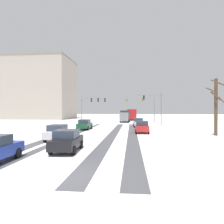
{
  "coord_description": "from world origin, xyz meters",
  "views": [
    {
      "loc": [
        3.14,
        -9.26,
        3.09
      ],
      "look_at": [
        0.0,
        23.81,
        2.8
      ],
      "focal_mm": 32.85,
      "sensor_mm": 36.0,
      "label": 1
    }
  ],
  "objects_px": {
    "traffic_signal_near_right": "(155,104)",
    "bus_oncoming": "(131,114)",
    "bare_tree_sidewalk_mid": "(216,105)",
    "car_silver_lead": "(138,122)",
    "box_truck_delivery": "(125,116)",
    "traffic_signal_far_left": "(91,103)",
    "car_red_third": "(142,127)",
    "car_white_fourth": "(58,132)",
    "car_black_fifth": "(67,140)",
    "traffic_signal_far_right": "(144,104)",
    "office_building_far_left_block": "(42,89)",
    "car_dark_green_second": "(85,124)"
  },
  "relations": [
    {
      "from": "traffic_signal_far_right",
      "to": "bare_tree_sidewalk_mid",
      "type": "xyz_separation_m",
      "value": [
        7.0,
        -27.54,
        -1.01
      ]
    },
    {
      "from": "bus_oncoming",
      "to": "traffic_signal_far_left",
      "type": "bearing_deg",
      "value": -121.38
    },
    {
      "from": "car_red_third",
      "to": "car_black_fifth",
      "type": "xyz_separation_m",
      "value": [
        -6.24,
        -13.24,
        0.0
      ]
    },
    {
      "from": "traffic_signal_near_right",
      "to": "car_black_fifth",
      "type": "relative_size",
      "value": 1.56
    },
    {
      "from": "traffic_signal_far_left",
      "to": "car_silver_lead",
      "type": "height_order",
      "value": "traffic_signal_far_left"
    },
    {
      "from": "car_red_third",
      "to": "car_black_fifth",
      "type": "bearing_deg",
      "value": -115.25
    },
    {
      "from": "car_white_fourth",
      "to": "bare_tree_sidewalk_mid",
      "type": "height_order",
      "value": "bare_tree_sidewalk_mid"
    },
    {
      "from": "traffic_signal_far_left",
      "to": "bare_tree_sidewalk_mid",
      "type": "bearing_deg",
      "value": -49.46
    },
    {
      "from": "traffic_signal_near_right",
      "to": "car_white_fourth",
      "type": "relative_size",
      "value": 1.58
    },
    {
      "from": "car_red_third",
      "to": "box_truck_delivery",
      "type": "relative_size",
      "value": 0.55
    },
    {
      "from": "car_silver_lead",
      "to": "bus_oncoming",
      "type": "distance_m",
      "value": 26.79
    },
    {
      "from": "car_red_third",
      "to": "bare_tree_sidewalk_mid",
      "type": "height_order",
      "value": "bare_tree_sidewalk_mid"
    },
    {
      "from": "car_black_fifth",
      "to": "office_building_far_left_block",
      "type": "bearing_deg",
      "value": 116.06
    },
    {
      "from": "bare_tree_sidewalk_mid",
      "to": "box_truck_delivery",
      "type": "bearing_deg",
      "value": 113.35
    },
    {
      "from": "box_truck_delivery",
      "to": "bus_oncoming",
      "type": "bearing_deg",
      "value": 82.1
    },
    {
      "from": "car_white_fourth",
      "to": "car_black_fifth",
      "type": "distance_m",
      "value": 6.02
    },
    {
      "from": "bus_oncoming",
      "to": "office_building_far_left_block",
      "type": "distance_m",
      "value": 34.0
    },
    {
      "from": "box_truck_delivery",
      "to": "bare_tree_sidewalk_mid",
      "type": "height_order",
      "value": "bare_tree_sidewalk_mid"
    },
    {
      "from": "traffic_signal_near_right",
      "to": "car_white_fourth",
      "type": "bearing_deg",
      "value": -120.11
    },
    {
      "from": "car_silver_lead",
      "to": "car_white_fourth",
      "type": "height_order",
      "value": "same"
    },
    {
      "from": "car_red_third",
      "to": "box_truck_delivery",
      "type": "bearing_deg",
      "value": 96.96
    },
    {
      "from": "traffic_signal_near_right",
      "to": "car_white_fourth",
      "type": "xyz_separation_m",
      "value": [
        -12.08,
        -20.83,
        -3.54
      ]
    },
    {
      "from": "traffic_signal_far_left",
      "to": "bare_tree_sidewalk_mid",
      "type": "relative_size",
      "value": 0.94
    },
    {
      "from": "car_silver_lead",
      "to": "car_dark_green_second",
      "type": "height_order",
      "value": "same"
    },
    {
      "from": "car_silver_lead",
      "to": "box_truck_delivery",
      "type": "height_order",
      "value": "box_truck_delivery"
    },
    {
      "from": "traffic_signal_near_right",
      "to": "traffic_signal_far_right",
      "type": "height_order",
      "value": "same"
    },
    {
      "from": "car_silver_lead",
      "to": "car_red_third",
      "type": "height_order",
      "value": "same"
    },
    {
      "from": "traffic_signal_near_right",
      "to": "office_building_far_left_block",
      "type": "relative_size",
      "value": 0.3
    },
    {
      "from": "car_silver_lead",
      "to": "traffic_signal_far_right",
      "type": "bearing_deg",
      "value": 82.66
    },
    {
      "from": "car_white_fourth",
      "to": "car_red_third",
      "type": "bearing_deg",
      "value": 41.33
    },
    {
      "from": "bus_oncoming",
      "to": "bare_tree_sidewalk_mid",
      "type": "xyz_separation_m",
      "value": [
        10.28,
        -39.12,
        1.71
      ]
    },
    {
      "from": "box_truck_delivery",
      "to": "car_red_third",
      "type": "bearing_deg",
      "value": -83.04
    },
    {
      "from": "car_silver_lead",
      "to": "car_black_fifth",
      "type": "height_order",
      "value": "same"
    },
    {
      "from": "car_silver_lead",
      "to": "box_truck_delivery",
      "type": "xyz_separation_m",
      "value": [
        -2.94,
        15.14,
        0.82
      ]
    },
    {
      "from": "traffic_signal_near_right",
      "to": "office_building_far_left_block",
      "type": "xyz_separation_m",
      "value": [
        -36.89,
        30.03,
        6.38
      ]
    },
    {
      "from": "car_red_third",
      "to": "office_building_far_left_block",
      "type": "bearing_deg",
      "value": 128.13
    },
    {
      "from": "traffic_signal_far_left",
      "to": "bare_tree_sidewalk_mid",
      "type": "xyz_separation_m",
      "value": [
        19.93,
        -23.3,
        -1.1
      ]
    },
    {
      "from": "car_black_fifth",
      "to": "bare_tree_sidewalk_mid",
      "type": "distance_m",
      "value": 18.83
    },
    {
      "from": "car_silver_lead",
      "to": "car_white_fourth",
      "type": "distance_m",
      "value": 20.0
    },
    {
      "from": "box_truck_delivery",
      "to": "office_building_far_left_block",
      "type": "height_order",
      "value": "office_building_far_left_block"
    },
    {
      "from": "traffic_signal_far_right",
      "to": "bus_oncoming",
      "type": "distance_m",
      "value": 12.34
    },
    {
      "from": "traffic_signal_near_right",
      "to": "bus_oncoming",
      "type": "distance_m",
      "value": 24.43
    },
    {
      "from": "traffic_signal_far_right",
      "to": "office_building_far_left_block",
      "type": "xyz_separation_m",
      "value": [
        -35.56,
        17.75,
        6.04
      ]
    },
    {
      "from": "car_black_fifth",
      "to": "bare_tree_sidewalk_mid",
      "type": "xyz_separation_m",
      "value": [
        15.05,
        10.95,
        2.88
      ]
    },
    {
      "from": "bus_oncoming",
      "to": "box_truck_delivery",
      "type": "distance_m",
      "value": 11.71
    },
    {
      "from": "car_silver_lead",
      "to": "bus_oncoming",
      "type": "relative_size",
      "value": 0.37
    },
    {
      "from": "car_silver_lead",
      "to": "office_building_far_left_block",
      "type": "xyz_separation_m",
      "value": [
        -33.61,
        32.89,
        9.93
      ]
    },
    {
      "from": "car_white_fourth",
      "to": "car_silver_lead",
      "type": "bearing_deg",
      "value": 63.92
    },
    {
      "from": "traffic_signal_far_left",
      "to": "car_red_third",
      "type": "height_order",
      "value": "traffic_signal_far_left"
    },
    {
      "from": "car_black_fifth",
      "to": "bus_oncoming",
      "type": "bearing_deg",
      "value": 84.56
    }
  ]
}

